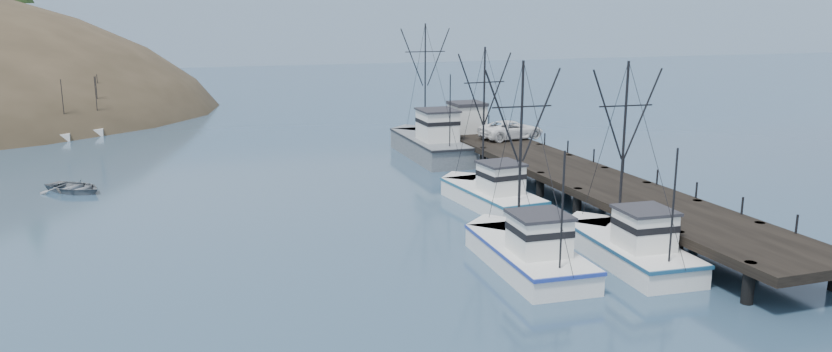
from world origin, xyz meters
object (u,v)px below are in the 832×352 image
(pier, at_px, (573,174))
(trawler_mid, at_px, (525,251))
(motorboat, at_px, (75,192))
(work_vessel, at_px, (430,143))
(pickup_truck, at_px, (511,130))
(trawler_near, at_px, (627,246))
(pier_shed, at_px, (467,117))
(trawler_far, at_px, (489,194))

(pier, distance_m, trawler_mid, 15.74)
(motorboat, bearing_deg, work_vessel, -36.95)
(work_vessel, distance_m, motorboat, 29.84)
(pier, height_order, pickup_truck, pickup_truck)
(pier, relative_size, motorboat, 9.10)
(pickup_truck, bearing_deg, pier, 165.24)
(pier, xyz_separation_m, pickup_truck, (1.50, 13.17, 1.13))
(work_vessel, relative_size, pickup_truck, 2.47)
(trawler_near, relative_size, pier_shed, 3.42)
(work_vessel, bearing_deg, trawler_far, -96.50)
(pier, bearing_deg, trawler_mid, -129.26)
(trawler_far, xyz_separation_m, motorboat, (-27.50, 13.38, -0.82))
(trawler_mid, bearing_deg, pier, 50.74)
(pier, distance_m, work_vessel, 18.04)
(trawler_near, distance_m, trawler_mid, 5.63)
(trawler_far, bearing_deg, motorboat, 154.05)
(pier, relative_size, trawler_far, 3.96)
(trawler_far, bearing_deg, trawler_mid, -105.55)
(pier, distance_m, motorboat, 36.62)
(work_vessel, bearing_deg, trawler_near, -89.63)
(trawler_near, height_order, pier_shed, trawler_near)
(work_vessel, bearing_deg, pier, -75.21)
(trawler_mid, xyz_separation_m, trawler_far, (3.33, 11.98, 0.00))
(trawler_far, distance_m, work_vessel, 17.74)
(trawler_near, bearing_deg, trawler_far, 99.62)
(trawler_mid, bearing_deg, motorboat, 133.61)
(trawler_near, xyz_separation_m, pier_shed, (3.68, 31.18, 2.60))
(motorboat, bearing_deg, trawler_near, -86.72)
(pier_shed, bearing_deg, trawler_mid, -106.98)
(trawler_near, bearing_deg, pier_shed, 83.28)
(pier, relative_size, work_vessel, 3.04)
(trawler_near, distance_m, motorboat, 39.74)
(trawler_near, bearing_deg, work_vessel, 90.37)
(trawler_mid, distance_m, trawler_far, 12.44)
(motorboat, bearing_deg, trawler_far, -71.07)
(pier_shed, bearing_deg, pickup_truck, -65.19)
(work_vessel, distance_m, pier_shed, 4.48)
(pier_shed, xyz_separation_m, motorboat, (-33.38, -4.80, -3.42))
(pickup_truck, relative_size, motorboat, 1.21)
(pier, bearing_deg, work_vessel, 104.79)
(work_vessel, xyz_separation_m, pickup_truck, (6.10, -4.26, 1.59))
(pier, relative_size, trawler_mid, 3.96)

